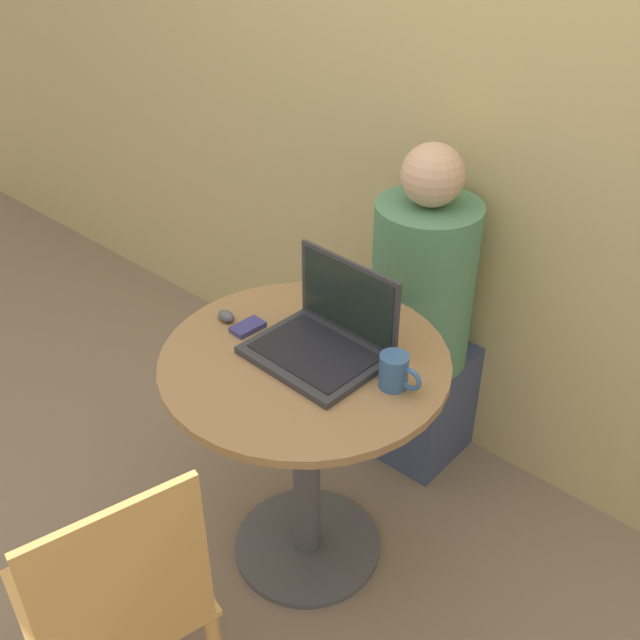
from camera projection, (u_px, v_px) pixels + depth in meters
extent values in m
plane|color=#7F6B56|center=(307.00, 546.00, 2.43)|extent=(12.00, 12.00, 0.00)
cube|color=tan|center=(485.00, 91.00, 2.21)|extent=(7.00, 0.05, 2.60)
cylinder|color=#4C4C51|center=(307.00, 544.00, 2.43)|extent=(0.47, 0.47, 0.02)
cylinder|color=#4C4C51|center=(306.00, 462.00, 2.22)|extent=(0.08, 0.08, 0.72)
cylinder|color=olive|center=(305.00, 361.00, 2.01)|extent=(0.79, 0.79, 0.02)
cube|color=#2D2D33|center=(314.00, 355.00, 2.00)|extent=(0.35, 0.28, 0.02)
cube|color=black|center=(314.00, 352.00, 1.99)|extent=(0.31, 0.23, 0.00)
cube|color=#2D2D33|center=(349.00, 297.00, 2.01)|extent=(0.34, 0.03, 0.22)
cube|color=black|center=(347.00, 298.00, 2.00)|extent=(0.32, 0.02, 0.20)
cube|color=navy|center=(248.00, 327.00, 2.11)|extent=(0.06, 0.10, 0.02)
ellipsoid|color=#4C4C51|center=(226.00, 316.00, 2.14)|extent=(0.06, 0.04, 0.03)
cylinder|color=#335684|center=(394.00, 371.00, 1.88)|extent=(0.07, 0.07, 0.09)
torus|color=#335684|center=(410.00, 379.00, 1.85)|extent=(0.07, 0.01, 0.07)
cylinder|color=tan|center=(159.00, 567.00, 2.11)|extent=(0.04, 0.04, 0.43)
cylinder|color=tan|center=(31.00, 631.00, 1.94)|extent=(0.04, 0.04, 0.43)
cube|color=tan|center=(109.00, 593.00, 1.78)|extent=(0.49, 0.49, 0.02)
cube|color=tan|center=(125.00, 588.00, 1.52)|extent=(0.11, 0.36, 0.45)
cube|color=#3D4766|center=(430.00, 389.00, 2.76)|extent=(0.32, 0.47, 0.44)
cylinder|color=#4C7F5B|center=(423.00, 285.00, 2.41)|extent=(0.33, 0.33, 0.56)
sphere|color=tan|center=(433.00, 175.00, 2.19)|extent=(0.19, 0.19, 0.19)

